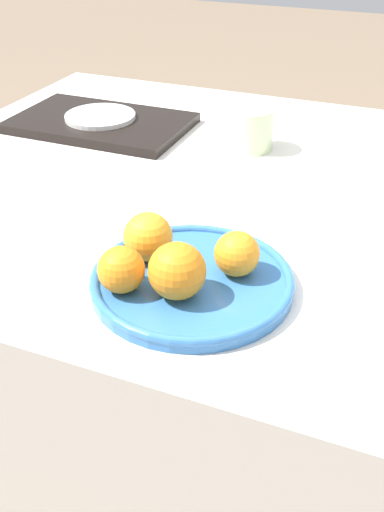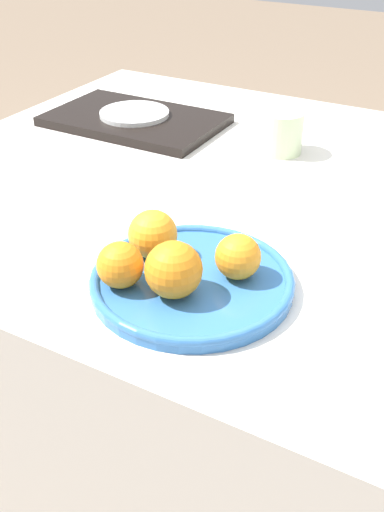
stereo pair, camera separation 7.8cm
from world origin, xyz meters
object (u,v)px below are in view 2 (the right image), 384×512
(cup_0, at_px, (281,132))
(serving_tray, at_px, (135,120))
(orange_2, at_px, (174,270))
(fruit_platter, at_px, (192,280))
(side_plate, at_px, (134,113))
(orange_3, at_px, (120,265))
(orange_0, at_px, (153,234))
(orange_1, at_px, (238,257))

(cup_0, bearing_deg, serving_tray, -178.48)
(cup_0, bearing_deg, orange_2, -82.56)
(fruit_platter, bearing_deg, cup_0, 98.40)
(side_plate, bearing_deg, orange_3, -57.88)
(orange_0, distance_m, orange_2, 0.10)
(orange_2, bearing_deg, side_plate, 127.97)
(orange_3, xyz_separation_m, side_plate, (-0.34, 0.55, -0.02))
(orange_3, bearing_deg, fruit_platter, 38.55)
(orange_2, relative_size, cup_0, 0.86)
(orange_1, xyz_separation_m, side_plate, (-0.47, 0.45, -0.02))
(fruit_platter, xyz_separation_m, orange_2, (-0.00, -0.04, 0.04))
(serving_tray, bearing_deg, orange_1, -44.14)
(fruit_platter, bearing_deg, side_plate, 130.53)
(orange_1, relative_size, orange_3, 1.00)
(orange_0, height_order, orange_1, orange_0)
(orange_2, height_order, serving_tray, orange_2)
(orange_2, bearing_deg, fruit_platter, 86.24)
(orange_1, bearing_deg, fruit_platter, -146.79)
(fruit_platter, xyz_separation_m, serving_tray, (-0.42, 0.49, -0.00))
(fruit_platter, relative_size, orange_2, 3.70)
(serving_tray, xyz_separation_m, side_plate, (0.00, 0.00, 0.02))
(orange_0, bearing_deg, side_plate, 126.32)
(serving_tray, distance_m, side_plate, 0.02)
(orange_0, relative_size, side_plate, 0.45)
(fruit_platter, relative_size, orange_0, 3.98)
(orange_0, distance_m, side_plate, 0.58)
(orange_1, relative_size, orange_2, 0.83)
(fruit_platter, relative_size, orange_1, 4.46)
(orange_0, height_order, orange_3, orange_0)
(orange_0, relative_size, orange_3, 1.12)
(fruit_platter, height_order, orange_3, orange_3)
(orange_3, distance_m, serving_tray, 0.65)
(orange_0, bearing_deg, orange_2, -42.26)
(orange_2, bearing_deg, cup_0, 97.44)
(orange_2, bearing_deg, orange_1, 54.83)
(orange_2, bearing_deg, orange_3, -167.43)
(orange_3, bearing_deg, orange_2, 12.57)
(orange_1, bearing_deg, orange_2, -125.17)
(orange_3, bearing_deg, cup_0, 89.94)
(fruit_platter, bearing_deg, orange_3, -141.45)
(orange_0, height_order, orange_2, orange_2)
(orange_0, bearing_deg, serving_tray, 126.32)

